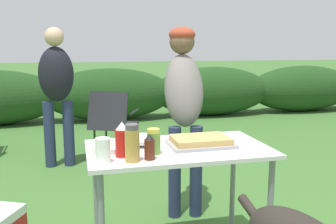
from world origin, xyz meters
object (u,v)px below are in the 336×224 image
at_px(mixing_bowl, 141,139).
at_px(spice_jar, 132,143).
at_px(ketchup_bottle, 122,140).
at_px(folding_table, 178,159).
at_px(plate_stack, 109,148).
at_px(standing_person_in_red_jacket, 57,85).
at_px(food_tray, 201,142).
at_px(paper_cup_stack, 103,150).
at_px(relish_jar, 154,142).
at_px(standing_person_with_beanie, 184,97).
at_px(bbq_sauce_bottle, 150,147).
at_px(camp_chair_green_behind_table, 113,121).

distance_m(mixing_bowl, spice_jar, 0.35).
xyz_separation_m(ketchup_bottle, spice_jar, (0.04, -0.11, 0.01)).
distance_m(folding_table, spice_jar, 0.42).
relative_size(plate_stack, standing_person_in_red_jacket, 0.13).
xyz_separation_m(plate_stack, ketchup_bottle, (0.06, -0.13, 0.08)).
height_order(folding_table, food_tray, food_tray).
relative_size(paper_cup_stack, ketchup_bottle, 0.67).
relative_size(paper_cup_stack, relish_jar, 0.90).
distance_m(ketchup_bottle, standing_person_with_beanie, 1.00).
bearing_deg(ketchup_bottle, spice_jar, -69.41).
xyz_separation_m(food_tray, relish_jar, (-0.32, -0.10, 0.05)).
bearing_deg(bbq_sauce_bottle, spice_jar, -172.94).
xyz_separation_m(folding_table, food_tray, (0.14, -0.00, 0.10)).
distance_m(food_tray, standing_person_in_red_jacket, 2.35).
height_order(mixing_bowl, standing_person_with_beanie, standing_person_with_beanie).
bearing_deg(ketchup_bottle, folding_table, 17.35).
distance_m(folding_table, standing_person_in_red_jacket, 2.30).
bearing_deg(food_tray, bbq_sauce_bottle, -150.41).
height_order(standing_person_in_red_jacket, camp_chair_green_behind_table, standing_person_in_red_jacket).
bearing_deg(standing_person_with_beanie, plate_stack, -126.96).
relative_size(folding_table, standing_person_in_red_jacket, 0.71).
height_order(paper_cup_stack, bbq_sauce_bottle, bbq_sauce_bottle).
xyz_separation_m(ketchup_bottle, camp_chair_green_behind_table, (0.17, 2.38, -0.37)).
relative_size(food_tray, standing_person_in_red_jacket, 0.25).
xyz_separation_m(ketchup_bottle, bbq_sauce_bottle, (0.14, -0.10, -0.03)).
bearing_deg(mixing_bowl, paper_cup_stack, -129.89).
relative_size(plate_stack, bbq_sauce_bottle, 1.43).
relative_size(plate_stack, spice_jar, 1.01).
bearing_deg(bbq_sauce_bottle, relish_jar, 66.97).
xyz_separation_m(paper_cup_stack, ketchup_bottle, (0.11, 0.09, 0.03)).
height_order(food_tray, camp_chair_green_behind_table, camp_chair_green_behind_table).
bearing_deg(folding_table, relish_jar, -149.23).
bearing_deg(paper_cup_stack, camp_chair_green_behind_table, 83.41).
height_order(mixing_bowl, relish_jar, relish_jar).
bearing_deg(paper_cup_stack, relish_jar, 18.39).
distance_m(food_tray, paper_cup_stack, 0.64).
relative_size(bbq_sauce_bottle, standing_person_with_beanie, 0.10).
bearing_deg(camp_chair_green_behind_table, folding_table, -61.27).
xyz_separation_m(folding_table, plate_stack, (-0.42, 0.02, 0.09)).
relative_size(bbq_sauce_bottle, relish_jar, 0.98).
height_order(folding_table, plate_stack, plate_stack).
height_order(mixing_bowl, bbq_sauce_bottle, bbq_sauce_bottle).
xyz_separation_m(folding_table, ketchup_bottle, (-0.35, -0.11, 0.17)).
relative_size(plate_stack, camp_chair_green_behind_table, 0.25).
height_order(mixing_bowl, paper_cup_stack, paper_cup_stack).
bearing_deg(paper_cup_stack, folding_table, 23.27).
bearing_deg(relish_jar, ketchup_bottle, -177.68).
bearing_deg(food_tray, folding_table, 179.82).
relative_size(ketchup_bottle, camp_chair_green_behind_table, 0.24).
height_order(food_tray, plate_stack, food_tray).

